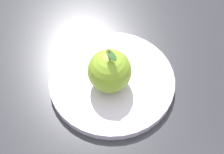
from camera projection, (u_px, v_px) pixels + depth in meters
ground_plane at (111, 90)px, 0.60m from camera, size 2.40×2.40×0.00m
dinner_plate at (112, 80)px, 0.60m from camera, size 0.24×0.24×0.02m
apple at (112, 70)px, 0.55m from camera, size 0.08×0.08×0.10m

